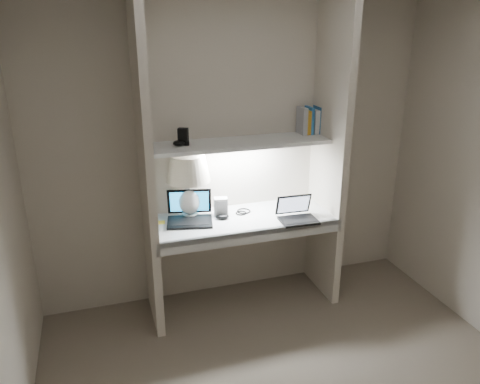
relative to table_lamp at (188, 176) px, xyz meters
name	(u,v)px	position (x,y,z in m)	size (l,w,h in m)	color
back_wall	(233,150)	(0.39, 0.12, 0.14)	(3.20, 0.01, 2.50)	beige
alcove_panel_left	(146,168)	(-0.34, -0.16, 0.14)	(0.06, 0.55, 2.50)	beige
alcove_panel_right	(329,151)	(1.12, -0.16, 0.14)	(0.06, 0.55, 2.50)	beige
desk	(243,220)	(0.39, -0.16, -0.36)	(1.40, 0.55, 0.04)	white
desk_apron	(254,236)	(0.39, -0.42, -0.39)	(1.46, 0.03, 0.10)	silver
shelf	(239,143)	(0.39, -0.06, 0.24)	(1.40, 0.36, 0.03)	silver
strip_light	(239,146)	(0.39, -0.06, 0.22)	(0.60, 0.04, 0.01)	white
table_lamp	(188,176)	(0.00, 0.00, 0.00)	(0.34, 0.34, 0.50)	white
laptop_main	(190,214)	(-0.02, -0.09, -0.29)	(0.40, 0.36, 0.23)	black
laptop_netbook	(297,215)	(0.78, -0.32, -0.30)	(0.30, 0.26, 0.18)	black
speaker	(221,207)	(0.24, -0.06, -0.26)	(0.11, 0.07, 0.15)	silver
mouse	(222,217)	(0.23, -0.14, -0.32)	(0.11, 0.07, 0.04)	black
cable_coil	(244,211)	(0.44, -0.05, -0.33)	(0.11, 0.11, 0.01)	black
sticky_note	(160,222)	(-0.25, -0.06, -0.34)	(0.07, 0.07, 0.00)	yellow
book_row	(311,121)	(1.04, 0.04, 0.36)	(0.21, 0.14, 0.22)	silver
shelf_box	(183,137)	(-0.03, -0.03, 0.32)	(0.07, 0.05, 0.13)	black
shelf_gadget	(180,143)	(-0.07, -0.06, 0.28)	(0.10, 0.07, 0.04)	black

